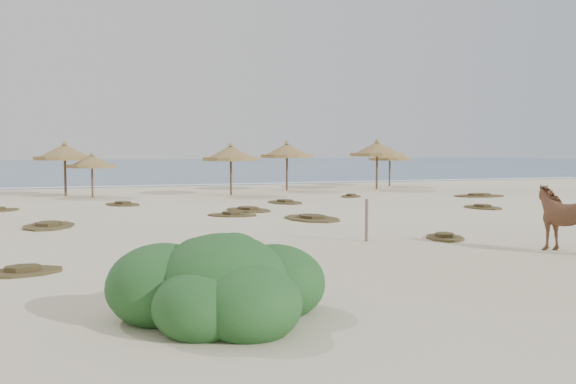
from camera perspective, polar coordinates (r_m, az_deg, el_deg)
name	(u,v)px	position (r m, az deg, el deg)	size (l,w,h in m)	color
ground	(298,233)	(19.67, 0.91, -3.68)	(160.00, 160.00, 0.00)	beige
ocean	(115,166)	(93.58, -15.12, 2.25)	(200.00, 100.00, 0.01)	navy
foam_line	(168,185)	(44.88, -10.60, 0.58)	(70.00, 0.60, 0.01)	white
palapa_1	(65,153)	(36.37, -19.23, 3.29)	(3.70, 3.70, 2.99)	brown
palapa_2	(92,162)	(35.17, -17.04, 2.56)	(2.92, 2.92, 2.39)	brown
palapa_3	(231,154)	(35.19, -5.10, 3.38)	(3.83, 3.83, 2.91)	brown
palapa_4	(287,151)	(39.03, -0.10, 3.63)	(3.63, 3.63, 3.06)	brown
palapa_5	(390,155)	(43.76, 9.04, 3.24)	(3.13, 3.13, 2.68)	brown
palapa_6	(377,150)	(40.42, 7.92, 3.73)	(4.21, 4.21, 3.18)	brown
horse	(573,219)	(17.57, 23.99, -2.21)	(0.90, 1.98, 1.67)	#956443
fence_post_near	(367,220)	(18.02, 7.01, -2.51)	(0.09, 0.09, 1.19)	#716255
bush	(223,287)	(9.87, -5.84, -8.44)	(3.44, 3.03, 1.54)	#2B5F29
scrub_1	(49,225)	(22.62, -20.51, -2.80)	(2.05, 2.74, 0.16)	brown
scrub_2	(233,214)	(24.71, -4.95, -2.00)	(2.29, 1.99, 0.16)	brown
scrub_3	(249,210)	(26.61, -3.53, -1.57)	(2.25, 2.72, 0.16)	brown
scrub_4	(483,207)	(28.94, 16.92, -1.28)	(1.37, 2.05, 0.16)	brown
scrub_5	(479,195)	(35.80, 16.64, -0.30)	(2.98, 2.02, 0.16)	brown
scrub_7	(285,202)	(30.23, -0.27, -0.89)	(1.82, 2.41, 0.16)	brown
scrub_9	(312,218)	(23.43, 2.15, -2.32)	(2.20, 2.98, 0.16)	brown
scrub_10	(351,196)	(34.13, 5.62, -0.35)	(1.73, 1.89, 0.16)	brown
scrub_11	(22,271)	(14.57, -22.54, -6.50)	(1.86, 1.41, 0.16)	brown
scrub_12	(445,237)	(19.03, 13.76, -3.90)	(1.59, 1.92, 0.16)	brown
scrub_13	(123,204)	(30.13, -14.47, -1.04)	(2.06, 2.41, 0.16)	brown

